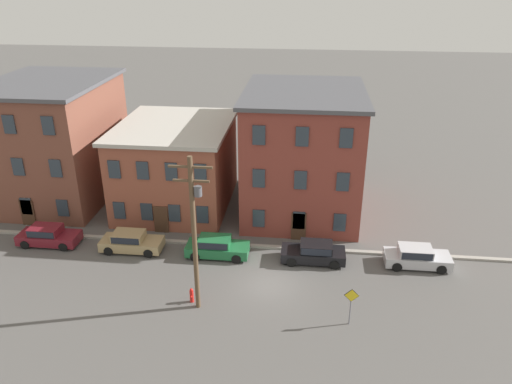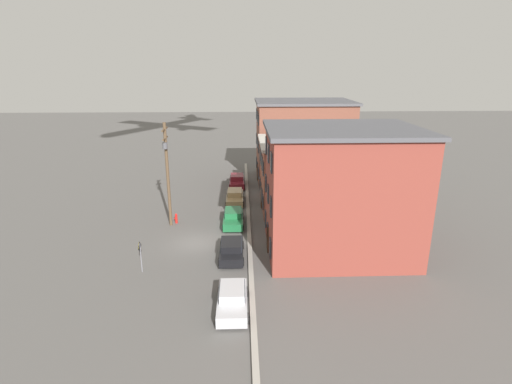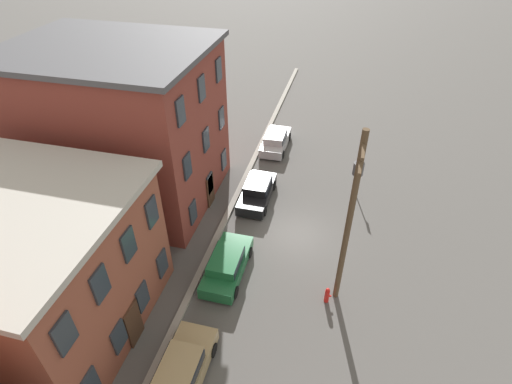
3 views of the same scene
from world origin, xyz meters
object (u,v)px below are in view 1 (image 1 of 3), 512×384
object	(u,v)px
car_green	(217,246)
utility_pole	(194,228)
car_maroon	(48,235)
car_black	(314,252)
caution_sign	(351,301)
fire_hydrant	(192,295)
car_silver	(416,256)
car_tan	(131,241)

from	to	relation	value
car_green	utility_pole	world-z (taller)	utility_pole
car_maroon	utility_pole	bearing A→B (deg)	-25.93
car_black	caution_sign	bearing A→B (deg)	-72.60
car_black	fire_hydrant	xyz separation A→B (m)	(-7.39, -5.46, -0.27)
car_green	car_silver	bearing A→B (deg)	0.81
car_silver	utility_pole	distance (m)	15.78
car_maroon	utility_pole	size ratio (longest dim) A/B	0.46
car_green	car_black	size ratio (longest dim) A/B	1.00
car_maroon	utility_pole	world-z (taller)	utility_pole
car_green	caution_sign	distance (m)	11.05
car_maroon	utility_pole	xyz separation A→B (m)	(12.59, -6.12, 4.67)
car_maroon	fire_hydrant	xyz separation A→B (m)	(12.06, -5.70, -0.27)
utility_pole	fire_hydrant	world-z (taller)	utility_pole
car_silver	caution_sign	bearing A→B (deg)	-126.04
car_green	car_tan	bearing A→B (deg)	179.50
car_black	caution_sign	world-z (taller)	caution_sign
car_tan	car_maroon	bearing A→B (deg)	178.35
car_maroon	car_silver	size ratio (longest dim) A/B	1.00
car_tan	car_silver	world-z (taller)	same
utility_pole	caution_sign	bearing A→B (deg)	-4.06
caution_sign	utility_pole	xyz separation A→B (m)	(-8.91, 0.63, 3.83)
utility_pole	fire_hydrant	bearing A→B (deg)	141.09
car_maroon	car_silver	world-z (taller)	same
car_maroon	caution_sign	distance (m)	22.55
fire_hydrant	car_green	bearing A→B (deg)	84.27
utility_pole	car_black	bearing A→B (deg)	40.59
car_tan	caution_sign	size ratio (longest dim) A/B	1.83
car_tan	car_green	bearing A→B (deg)	-0.50
utility_pole	fire_hydrant	size ratio (longest dim) A/B	10.06
car_black	car_tan	bearing A→B (deg)	179.76
car_black	utility_pole	xyz separation A→B (m)	(-6.87, -5.88, 4.67)
car_tan	car_black	world-z (taller)	same
car_tan	car_green	xyz separation A→B (m)	(6.26, -0.05, 0.00)
caution_sign	car_green	bearing A→B (deg)	143.75
car_green	fire_hydrant	xyz separation A→B (m)	(-0.55, -5.46, -0.27)
car_tan	car_black	xyz separation A→B (m)	(13.11, -0.06, 0.00)
fire_hydrant	car_silver	bearing A→B (deg)	21.54
caution_sign	car_maroon	bearing A→B (deg)	162.56
car_silver	utility_pole	size ratio (longest dim) A/B	0.46
car_green	caution_sign	size ratio (longest dim) A/B	1.83
caution_sign	car_black	bearing A→B (deg)	107.40
car_silver	utility_pole	world-z (taller)	utility_pole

